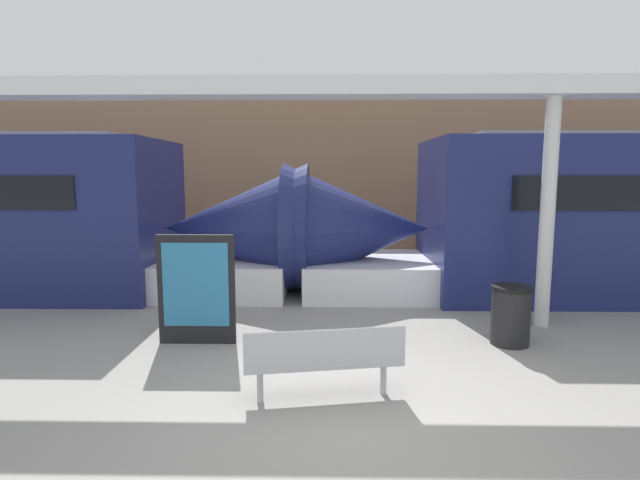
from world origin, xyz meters
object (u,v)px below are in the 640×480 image
object	(u,v)px
poster_board	(196,289)
support_column_near	(547,214)
bench_near	(324,357)
trash_bin	(511,315)

from	to	relation	value
poster_board	support_column_near	distance (m)	5.48
bench_near	poster_board	size ratio (longest dim) A/B	1.11
bench_near	poster_board	xyz separation A→B (m)	(-1.83, 1.80, 0.31)
bench_near	support_column_near	bearing A→B (deg)	29.00
bench_near	support_column_near	distance (m)	4.63
poster_board	support_column_near	size ratio (longest dim) A/B	0.44
poster_board	support_column_near	xyz separation A→B (m)	(5.30, 0.98, 1.00)
bench_near	poster_board	bearing A→B (deg)	125.75
trash_bin	support_column_near	distance (m)	1.84
trash_bin	poster_board	xyz separation A→B (m)	(-4.47, -0.06, 0.37)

